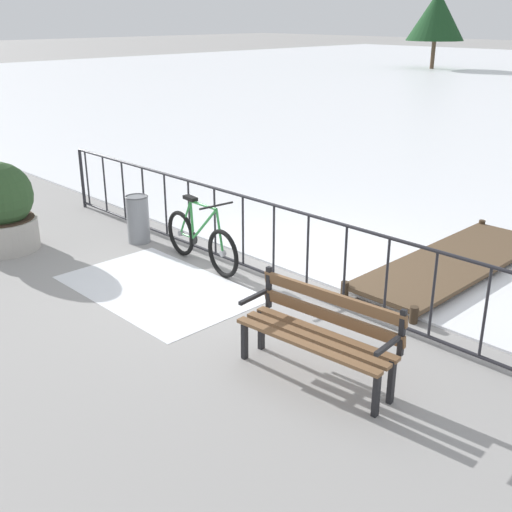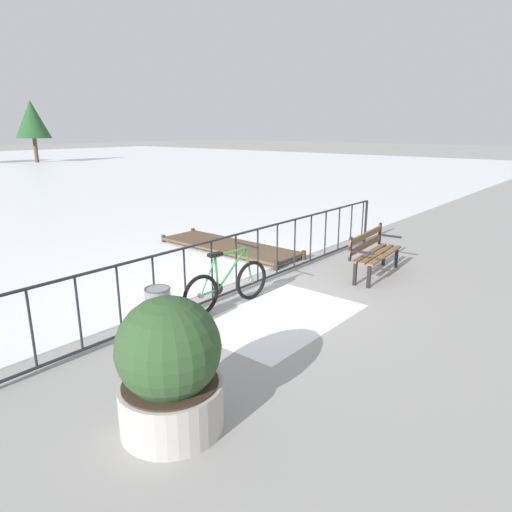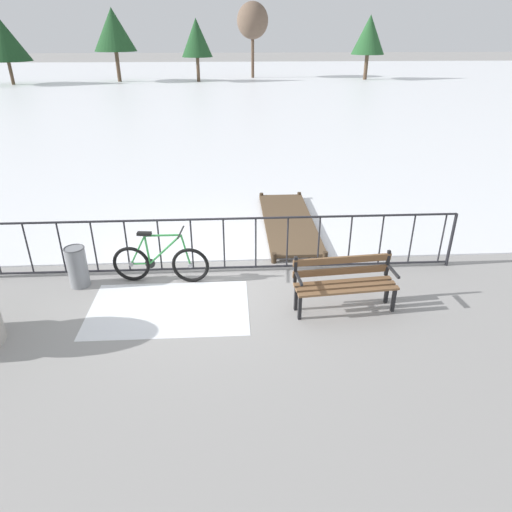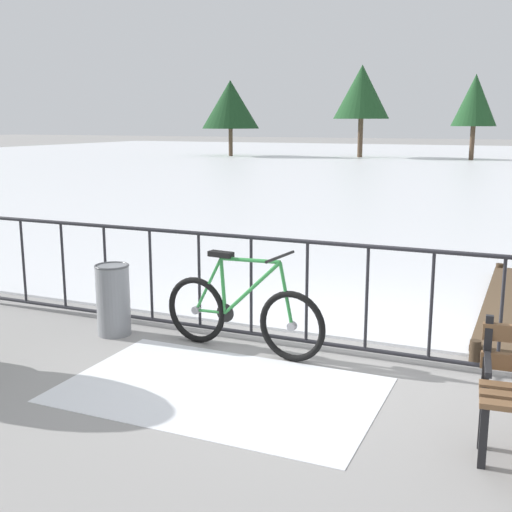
# 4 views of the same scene
# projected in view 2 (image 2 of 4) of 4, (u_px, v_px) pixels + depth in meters

# --- Properties ---
(ground_plane) EXTENTS (160.00, 160.00, 0.00)m
(ground_plane) POSITION_uv_depth(u_px,v_px,m) (247.00, 289.00, 8.06)
(ground_plane) COLOR gray
(snow_patch) EXTENTS (2.56, 1.62, 0.01)m
(snow_patch) POSITION_uv_depth(u_px,v_px,m) (281.00, 317.00, 6.87)
(snow_patch) COLOR white
(snow_patch) RESTS_ON ground
(railing_fence) EXTENTS (9.06, 0.06, 1.07)m
(railing_fence) POSITION_uv_depth(u_px,v_px,m) (247.00, 259.00, 7.91)
(railing_fence) COLOR #232328
(railing_fence) RESTS_ON ground
(bicycle_near_railing) EXTENTS (1.71, 0.52, 0.97)m
(bicycle_near_railing) POSITION_uv_depth(u_px,v_px,m) (227.00, 285.00, 7.16)
(bicycle_near_railing) COLOR black
(bicycle_near_railing) RESTS_ON ground
(park_bench) EXTENTS (1.64, 0.62, 0.89)m
(park_bench) POSITION_uv_depth(u_px,v_px,m) (373.00, 250.00, 8.73)
(park_bench) COLOR brown
(park_bench) RESTS_ON ground
(planter_with_shrub) EXTENTS (0.98, 0.98, 1.32)m
(planter_with_shrub) POSITION_uv_depth(u_px,v_px,m) (170.00, 368.00, 4.18)
(planter_with_shrub) COLOR #ADA8A0
(planter_with_shrub) RESTS_ON ground
(trash_bin) EXTENTS (0.35, 0.35, 0.73)m
(trash_bin) POSITION_uv_depth(u_px,v_px,m) (159.00, 313.00, 6.08)
(trash_bin) COLOR gray
(trash_bin) RESTS_ON ground
(wooden_dock) EXTENTS (1.10, 3.63, 0.20)m
(wooden_dock) POSITION_uv_depth(u_px,v_px,m) (229.00, 246.00, 10.58)
(wooden_dock) COLOR brown
(wooden_dock) RESTS_ON ground
(tree_centre) EXTENTS (2.73, 2.73, 4.97)m
(tree_centre) POSITION_uv_depth(u_px,v_px,m) (32.00, 119.00, 36.80)
(tree_centre) COLOR brown
(tree_centre) RESTS_ON ground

